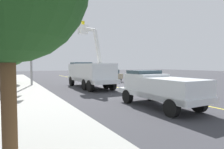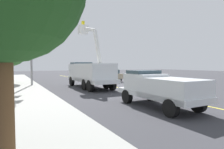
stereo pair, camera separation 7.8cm
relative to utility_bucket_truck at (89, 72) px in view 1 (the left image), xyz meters
name	(u,v)px [view 1 (the left image)]	position (x,y,z in m)	size (l,w,h in m)	color
ground	(112,86)	(0.01, -2.68, -1.62)	(120.00, 120.00, 0.00)	#38383D
sidewalk_far_side	(25,91)	(-0.18, 6.19, -1.56)	(60.00, 3.60, 0.12)	#9E9E99
lane_centre_stripe	(112,86)	(0.01, -2.68, -1.61)	(50.00, 0.16, 0.01)	yellow
utility_bucket_truck	(89,72)	(0.00, 0.00, 0.00)	(8.25, 2.73, 7.11)	silver
service_pickup_truck	(160,88)	(-10.65, -0.23, -0.50)	(5.64, 2.29, 2.06)	silver
passing_minivan	(109,74)	(6.58, -5.54, -0.64)	(4.84, 2.03, 1.69)	tan
traffic_cone_mid_front	(135,89)	(-5.38, -2.06, -1.26)	(0.40, 0.40, 0.73)	black
traffic_cone_mid_rear	(93,81)	(4.15, -1.98, -1.27)	(0.40, 0.40, 0.70)	black
traffic_signal_mast	(32,39)	(2.90, 5.24, 3.44)	(5.34, 0.61, 7.62)	gray
street_tree_right	(9,48)	(8.26, 7.52, 2.85)	(4.53, 4.53, 6.74)	brown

